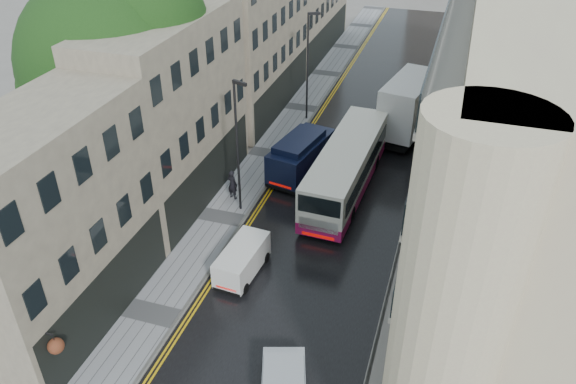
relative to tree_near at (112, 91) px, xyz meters
The scene contains 14 objects.
road 16.14m from the tree_near, 30.96° to the left, with size 9.00×85.00×0.02m, color black.
left_sidewalk 12.16m from the tree_near, 48.44° to the left, with size 2.70×85.00×0.12m, color gray.
right_sidewalk 20.59m from the tree_near, 22.73° to the left, with size 1.80×85.00×0.12m, color slate.
old_shop_row 10.50m from the tree_near, 73.04° to the left, with size 4.50×56.00×12.00m, color gray, non-canonical shape.
modern_block 23.58m from the tree_near, 14.74° to the left, with size 8.00×40.00×14.00m, color #C5B992, non-canonical shape.
tree_near is the anchor object (origin of this frame).
tree_far 13.02m from the tree_near, 88.68° to the left, with size 9.24×9.24×12.46m, color black, non-canonical shape.
cream_bus 12.77m from the tree_near, ahead, with size 2.67×11.73×3.20m, color silver, non-canonical shape.
white_lorry 19.14m from the tree_near, 40.70° to the left, with size 2.62×8.74×4.59m, color silver, non-canonical shape.
white_van 12.38m from the tree_near, 35.39° to the right, with size 1.59×3.71×1.68m, color silver, non-canonical shape.
navy_van 10.59m from the tree_near, 25.20° to the left, with size 2.27×5.67×2.89m, color black, non-canonical shape.
pedestrian 8.83m from the tree_near, 11.55° to the left, with size 0.71×0.46×1.94m, color black.
lamp_post_near 7.86m from the tree_near, ahead, with size 0.92×0.20×8.18m, color black, non-canonical shape.
lamp_post_far 16.09m from the tree_near, 61.40° to the left, with size 0.93×0.21×8.28m, color black, non-canonical shape.
Camera 1 is at (6.11, -5.51, 19.23)m, focal length 35.00 mm.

